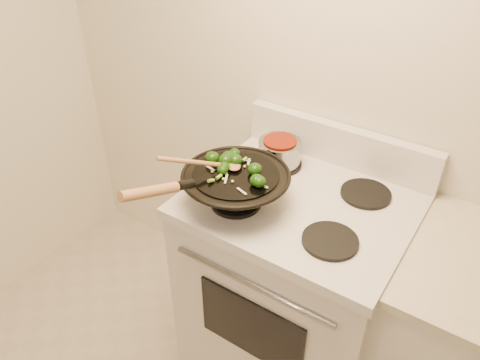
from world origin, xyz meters
The scene contains 5 objects.
stove centered at (-0.28, 1.17, 0.47)m, with size 0.78×0.67×1.08m.
wok centered at (-0.46, 1.02, 1.00)m, with size 0.37×0.61×0.25m.
stirfry centered at (-0.47, 1.04, 1.06)m, with size 0.27×0.21×0.04m.
wooden_spoon centered at (-0.53, 0.98, 1.08)m, with size 0.20×0.24×0.10m.
saucepan centered at (-0.46, 1.32, 0.98)m, with size 0.17×0.27×0.10m.
Camera 1 is at (0.28, -0.05, 1.93)m, focal length 35.00 mm.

